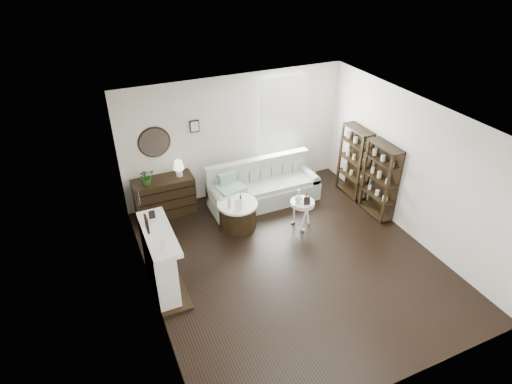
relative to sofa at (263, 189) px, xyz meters
name	(u,v)px	position (x,y,z in m)	size (l,w,h in m)	color
room	(267,121)	(0.39, 0.63, 1.29)	(5.50, 5.50, 5.50)	black
fireplace	(160,263)	(-2.66, -1.77, 0.23)	(0.50, 1.40, 1.84)	white
shelf_unit_far	(354,162)	(1.98, -0.52, 0.49)	(0.30, 0.80, 1.60)	black
shelf_unit_near	(380,181)	(1.98, -1.42, 0.49)	(0.30, 0.80, 1.60)	black
sofa	(263,189)	(0.00, 0.00, 0.00)	(2.41, 0.83, 0.94)	#A3AC99
quilt	(231,189)	(-0.79, -0.12, 0.24)	(0.55, 0.45, 0.14)	#25896A
suitcase	(302,183)	(0.99, -0.01, -0.09)	(0.67, 0.22, 0.44)	olive
dresser	(165,196)	(-2.08, 0.40, 0.10)	(1.24, 0.53, 0.83)	black
table_lamp	(179,168)	(-1.72, 0.40, 0.69)	(0.22, 0.22, 0.35)	white
potted_plant	(147,177)	(-2.39, 0.34, 0.68)	(0.29, 0.25, 0.32)	#225117
drum_table	(238,215)	(-0.86, -0.67, -0.03)	(0.80, 0.80, 0.56)	black
pedestal_table	(302,204)	(0.32, -1.18, 0.23)	(0.49, 0.49, 0.59)	silver
eiffel_drum	(241,196)	(-0.77, -0.62, 0.35)	(0.12, 0.12, 0.21)	black
bottle_drum	(229,202)	(-1.06, -0.76, 0.39)	(0.07, 0.07, 0.29)	silver
card_frame_drum	(239,205)	(-0.91, -0.88, 0.35)	(0.15, 0.01, 0.20)	white
eiffel_ped	(306,196)	(0.42, -1.15, 0.37)	(0.10, 0.10, 0.17)	black
flask_ped	(299,196)	(0.24, -1.16, 0.42)	(0.15, 0.15, 0.28)	silver
card_frame_ped	(307,201)	(0.35, -1.31, 0.36)	(0.12, 0.01, 0.17)	black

